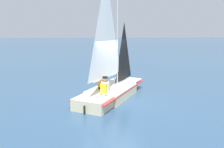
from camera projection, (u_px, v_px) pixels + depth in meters
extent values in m
plane|color=#2D4C6B|center=(112.00, 97.00, 9.73)|extent=(260.00, 260.00, 0.00)
cube|color=beige|center=(112.00, 92.00, 9.69)|extent=(2.58, 2.88, 0.45)
cube|color=beige|center=(126.00, 84.00, 11.25)|extent=(1.24, 1.31, 0.45)
cube|color=beige|center=(92.00, 104.00, 8.13)|extent=(1.62, 1.55, 0.45)
cube|color=red|center=(112.00, 89.00, 9.66)|extent=(3.63, 4.51, 0.05)
cube|color=silver|center=(122.00, 81.00, 10.74)|extent=(2.24, 2.43, 0.04)
cylinder|color=#B7B7BC|center=(117.00, 32.00, 9.70)|extent=(0.08, 0.08, 4.84)
cylinder|color=#B7B7BC|center=(106.00, 77.00, 9.04)|extent=(1.27, 1.93, 0.07)
pyramid|color=white|center=(106.00, 26.00, 8.66)|extent=(1.19, 1.82, 4.13)
pyramid|color=black|center=(124.00, 51.00, 10.62)|extent=(0.86, 1.30, 2.80)
cube|color=black|center=(84.00, 110.00, 7.63)|extent=(0.07, 0.08, 0.31)
cube|color=black|center=(102.00, 93.00, 9.45)|extent=(0.35, 0.37, 0.45)
cylinder|color=black|center=(102.00, 83.00, 9.37)|extent=(0.41, 0.41, 0.50)
cube|color=orange|center=(102.00, 82.00, 9.36)|extent=(0.40, 0.43, 0.35)
sphere|color=#A87A56|center=(102.00, 75.00, 9.30)|extent=(0.22, 0.22, 0.22)
cylinder|color=red|center=(102.00, 73.00, 9.29)|extent=(0.29, 0.29, 0.06)
cube|color=black|center=(105.00, 100.00, 8.53)|extent=(0.35, 0.37, 0.45)
cylinder|color=white|center=(105.00, 88.00, 8.44)|extent=(0.41, 0.41, 0.50)
cube|color=yellow|center=(105.00, 88.00, 8.44)|extent=(0.40, 0.43, 0.35)
sphere|color=#A87A56|center=(105.00, 79.00, 8.38)|extent=(0.22, 0.22, 0.22)
cylinder|color=black|center=(105.00, 77.00, 8.36)|extent=(0.29, 0.29, 0.06)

